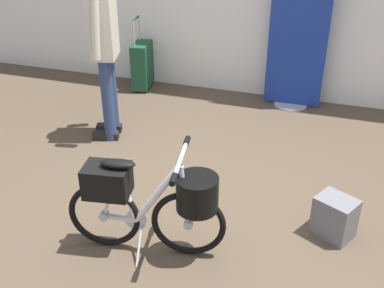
% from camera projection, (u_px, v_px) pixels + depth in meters
% --- Properties ---
extents(ground_plane, '(7.53, 7.53, 0.00)m').
position_uv_depth(ground_plane, '(195.00, 229.00, 3.25)').
color(ground_plane, brown).
extents(floor_banner_stand, '(0.60, 0.36, 1.77)m').
position_uv_depth(floor_banner_stand, '(298.00, 33.00, 4.73)').
color(floor_banner_stand, '#B7B7BC').
rests_on(floor_banner_stand, ground_plane).
extents(folding_bike_foreground, '(1.02, 0.53, 0.73)m').
position_uv_depth(folding_bike_foreground, '(152.00, 200.00, 2.88)').
color(folding_bike_foreground, black).
rests_on(folding_bike_foreground, ground_plane).
extents(visitor_near_wall, '(0.34, 0.52, 1.61)m').
position_uv_depth(visitor_near_wall, '(104.00, 42.00, 4.06)').
color(visitor_near_wall, navy).
rests_on(visitor_near_wall, ground_plane).
extents(rolling_suitcase, '(0.23, 0.38, 0.83)m').
position_uv_depth(rolling_suitcase, '(142.00, 65.00, 5.43)').
color(rolling_suitcase, '#19472D').
rests_on(rolling_suitcase, ground_plane).
extents(backpack_on_floor, '(0.32, 0.31, 0.29)m').
position_uv_depth(backpack_on_floor, '(335.00, 217.00, 3.14)').
color(backpack_on_floor, slate).
rests_on(backpack_on_floor, ground_plane).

